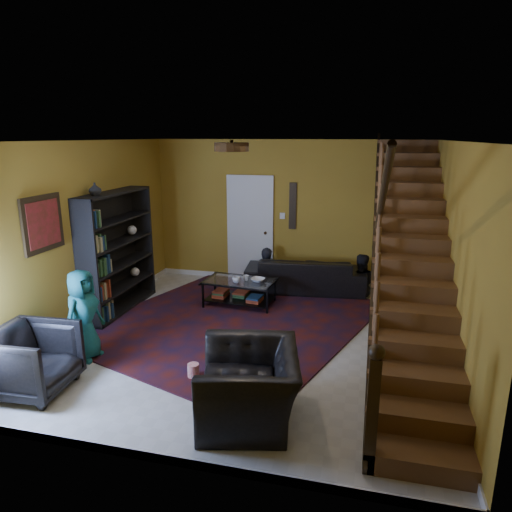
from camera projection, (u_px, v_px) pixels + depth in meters
The scene contains 21 objects.
floor at pixel (250, 338), 6.67m from camera, with size 5.50×5.50×0.00m, color beige.
room at pixel (197, 297), 8.21m from camera, with size 5.50×5.50×5.50m.
staircase at pixel (410, 254), 5.82m from camera, with size 0.95×5.02×3.18m.
bookshelf at pixel (118, 254), 7.54m from camera, with size 0.35×1.80×2.00m.
door at pixel (250, 231), 9.12m from camera, with size 0.82×0.05×2.05m, color silver.
framed_picture at pixel (43, 224), 5.97m from camera, with size 0.04×0.74×0.74m, color maroon.
wall_hanging at pixel (293, 206), 8.80m from camera, with size 0.14×0.03×0.90m, color black.
ceiling_fixture at pixel (232, 147), 5.21m from camera, with size 0.40×0.40×0.10m, color #3F2814.
rug at pixel (233, 321), 7.26m from camera, with size 3.68×4.21×0.02m, color #49130D.
sofa at pixel (305, 274), 8.63m from camera, with size 2.22×0.87×0.65m, color black.
armchair_left at pixel (32, 360), 5.19m from camera, with size 0.83×0.86×0.78m, color black.
armchair_right at pixel (249, 385), 4.70m from camera, with size 1.15×1.00×0.75m, color black.
person_adult_a at pixel (266, 278), 8.89m from camera, with size 0.45×0.30×1.24m, color black.
person_adult_b at pixel (360, 286), 8.49m from camera, with size 0.59×0.46×1.22m, color black.
person_child at pixel (83, 315), 5.92m from camera, with size 0.60×0.39×1.22m, color #195F5A.
coffee_table at pixel (240, 291), 7.90m from camera, with size 1.24×0.80×0.45m.
cup_a at pixel (236, 280), 7.72m from camera, with size 0.13×0.13×0.11m, color #999999.
cup_b at pixel (246, 278), 7.84m from camera, with size 0.10×0.10×0.09m, color #999999.
bowl at pixel (258, 280), 7.79m from camera, with size 0.23×0.23×0.06m, color #999999.
vase at pixel (95, 189), 6.78m from camera, with size 0.18×0.18×0.19m, color #999999.
popcorn_bucket at pixel (193, 370), 5.55m from camera, with size 0.14×0.14×0.16m, color red.
Camera 1 is at (1.55, -5.94, 2.87)m, focal length 32.00 mm.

